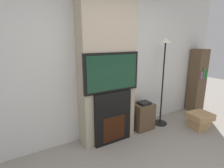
{
  "coord_description": "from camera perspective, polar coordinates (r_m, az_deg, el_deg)",
  "views": [
    {
      "loc": [
        -1.42,
        -0.73,
        1.74
      ],
      "look_at": [
        0.0,
        1.66,
        1.05
      ],
      "focal_mm": 28.0,
      "sensor_mm": 36.0,
      "label": 1
    }
  ],
  "objects": [
    {
      "name": "bookshelf",
      "position": [
        4.83,
        26.02,
        1.01
      ],
      "size": [
        0.36,
        0.31,
        1.55
      ],
      "color": "brown",
      "rests_on": "ground_plane"
    },
    {
      "name": "floor_lamp",
      "position": [
        3.65,
        16.49,
        4.33
      ],
      "size": [
        0.29,
        0.29,
        1.8
      ],
      "color": "black",
      "rests_on": "ground_plane"
    },
    {
      "name": "television",
      "position": [
        2.82,
        0.03,
        3.79
      ],
      "size": [
        0.99,
        0.07,
        0.64
      ],
      "color": "black",
      "rests_on": "fireplace"
    },
    {
      "name": "fireplace",
      "position": [
        3.06,
        0.01,
        -10.81
      ],
      "size": [
        0.68,
        0.15,
        0.92
      ],
      "color": "black",
      "rests_on": "ground_plane"
    },
    {
      "name": "wall_back",
      "position": [
        3.13,
        -3.51,
        6.79
      ],
      "size": [
        6.0,
        0.06,
        2.7
      ],
      "color": "silver",
      "rests_on": "ground_plane"
    },
    {
      "name": "media_stand",
      "position": [
        3.62,
        9.88,
        -10.15
      ],
      "size": [
        0.4,
        0.34,
        0.58
      ],
      "color": "brown",
      "rests_on": "ground_plane"
    },
    {
      "name": "chimney_breast",
      "position": [
        2.96,
        -1.71,
        6.38
      ],
      "size": [
        0.97,
        0.34,
        2.7
      ],
      "color": "tan",
      "rests_on": "ground_plane"
    },
    {
      "name": "box_stack",
      "position": [
        4.01,
        26.67,
        -10.38
      ],
      "size": [
        0.48,
        0.43,
        0.33
      ],
      "color": "tan",
      "rests_on": "ground_plane"
    }
  ]
}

